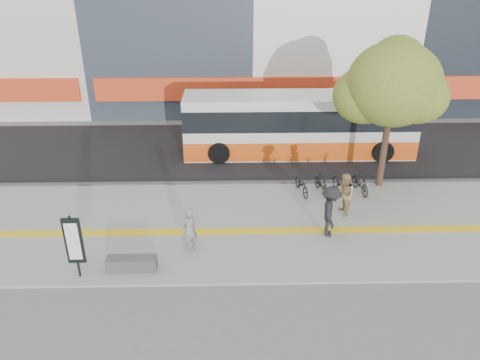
{
  "coord_description": "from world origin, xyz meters",
  "views": [
    {
      "loc": [
        0.63,
        -13.37,
        9.24
      ],
      "look_at": [
        0.97,
        2.0,
        1.7
      ],
      "focal_mm": 34.35,
      "sensor_mm": 36.0,
      "label": 1
    }
  ],
  "objects_px": {
    "seated_woman": "(189,230)",
    "pedestrian_dark": "(331,211)",
    "bench": "(132,263)",
    "street_tree": "(392,85)",
    "bus": "(299,126)",
    "pedestrian_tan": "(344,195)",
    "signboard": "(74,242)"
  },
  "relations": [
    {
      "from": "street_tree",
      "to": "pedestrian_tan",
      "type": "relative_size",
      "value": 3.68
    },
    {
      "from": "seated_woman",
      "to": "pedestrian_dark",
      "type": "relative_size",
      "value": 0.84
    },
    {
      "from": "seated_woman",
      "to": "bench",
      "type": "bearing_deg",
      "value": -7.2
    },
    {
      "from": "bench",
      "to": "bus",
      "type": "distance_m",
      "value": 11.84
    },
    {
      "from": "bench",
      "to": "pedestrian_tan",
      "type": "relative_size",
      "value": 0.93
    },
    {
      "from": "bus",
      "to": "pedestrian_tan",
      "type": "bearing_deg",
      "value": -81.65
    },
    {
      "from": "seated_woman",
      "to": "pedestrian_dark",
      "type": "bearing_deg",
      "value": 152.91
    },
    {
      "from": "bus",
      "to": "signboard",
      "type": "bearing_deg",
      "value": -129.6
    },
    {
      "from": "signboard",
      "to": "pedestrian_dark",
      "type": "bearing_deg",
      "value": 14.9
    },
    {
      "from": "street_tree",
      "to": "seated_woman",
      "type": "distance_m",
      "value": 10.08
    },
    {
      "from": "signboard",
      "to": "seated_woman",
      "type": "xyz_separation_m",
      "value": [
        3.4,
        1.34,
        -0.47
      ]
    },
    {
      "from": "signboard",
      "to": "street_tree",
      "type": "bearing_deg",
      "value": 29.07
    },
    {
      "from": "bus",
      "to": "seated_woman",
      "type": "relative_size",
      "value": 7.07
    },
    {
      "from": "seated_woman",
      "to": "pedestrian_tan",
      "type": "relative_size",
      "value": 0.95
    },
    {
      "from": "pedestrian_tan",
      "to": "street_tree",
      "type": "bearing_deg",
      "value": 134.85
    },
    {
      "from": "bus",
      "to": "seated_woman",
      "type": "distance_m",
      "value": 9.96
    },
    {
      "from": "seated_woman",
      "to": "pedestrian_dark",
      "type": "distance_m",
      "value": 5.05
    },
    {
      "from": "signboard",
      "to": "bus",
      "type": "bearing_deg",
      "value": 50.4
    },
    {
      "from": "bench",
      "to": "signboard",
      "type": "relative_size",
      "value": 0.73
    },
    {
      "from": "bench",
      "to": "seated_woman",
      "type": "distance_m",
      "value": 2.16
    },
    {
      "from": "bench",
      "to": "street_tree",
      "type": "height_order",
      "value": "street_tree"
    },
    {
      "from": "signboard",
      "to": "pedestrian_dark",
      "type": "relative_size",
      "value": 1.14
    },
    {
      "from": "bus",
      "to": "pedestrian_tan",
      "type": "distance_m",
      "value": 6.42
    },
    {
      "from": "signboard",
      "to": "bus",
      "type": "distance_m",
      "value": 12.99
    },
    {
      "from": "bench",
      "to": "pedestrian_tan",
      "type": "xyz_separation_m",
      "value": [
        7.61,
        3.37,
        0.63
      ]
    },
    {
      "from": "signboard",
      "to": "bus",
      "type": "xyz_separation_m",
      "value": [
        8.28,
        10.01,
        0.13
      ]
    },
    {
      "from": "street_tree",
      "to": "seated_woman",
      "type": "xyz_separation_m",
      "value": [
        -7.98,
        -4.98,
        -3.62
      ]
    },
    {
      "from": "street_tree",
      "to": "pedestrian_dark",
      "type": "bearing_deg",
      "value": -126.26
    },
    {
      "from": "street_tree",
      "to": "seated_woman",
      "type": "relative_size",
      "value": 3.88
    },
    {
      "from": "signboard",
      "to": "seated_woman",
      "type": "height_order",
      "value": "signboard"
    },
    {
      "from": "bus",
      "to": "pedestrian_dark",
      "type": "xyz_separation_m",
      "value": [
        0.1,
        -7.78,
        -0.46
      ]
    },
    {
      "from": "bus",
      "to": "pedestrian_dark",
      "type": "height_order",
      "value": "bus"
    }
  ]
}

